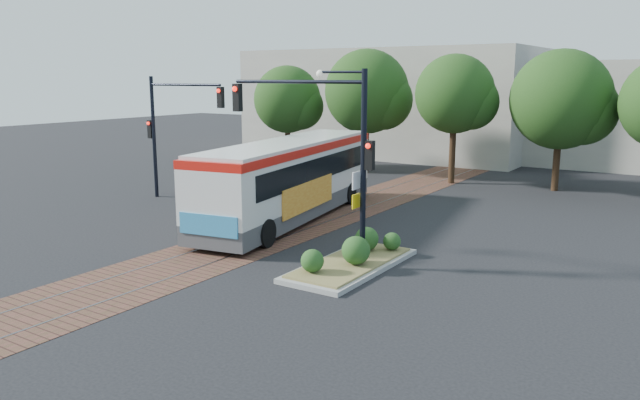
{
  "coord_description": "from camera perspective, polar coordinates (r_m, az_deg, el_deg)",
  "views": [
    {
      "loc": [
        14.37,
        -17.5,
        5.98
      ],
      "look_at": [
        2.33,
        1.0,
        1.6
      ],
      "focal_mm": 35.0,
      "sensor_mm": 36.0,
      "label": 1
    }
  ],
  "objects": [
    {
      "name": "parked_car",
      "position": [
        35.58,
        -4.12,
        2.66
      ],
      "size": [
        5.17,
        3.16,
        1.4
      ],
      "primitive_type": "imported",
      "rotation": [
        0.0,
        0.0,
        1.84
      ],
      "color": "black",
      "rests_on": "ground"
    },
    {
      "name": "tree_row",
      "position": [
        36.4,
        12.01,
        9.2
      ],
      "size": [
        26.4,
        5.6,
        7.67
      ],
      "color": "#382314",
      "rests_on": "ground"
    },
    {
      "name": "warehouses",
      "position": [
        48.63,
        15.36,
        8.27
      ],
      "size": [
        40.0,
        13.0,
        8.0
      ],
      "color": "#ADA899",
      "rests_on": "ground"
    },
    {
      "name": "officer",
      "position": [
        33.61,
        -12.54,
        2.2
      ],
      "size": [
        0.64,
        0.43,
        1.73
      ],
      "primitive_type": "imported",
      "rotation": [
        0.0,
        0.0,
        3.11
      ],
      "color": "black",
      "rests_on": "ground"
    },
    {
      "name": "trackbed",
      "position": [
        26.54,
        -0.68,
        -1.79
      ],
      "size": [
        3.6,
        40.0,
        0.02
      ],
      "color": "brown",
      "rests_on": "ground"
    },
    {
      "name": "traffic_island",
      "position": [
        19.96,
        3.03,
        -5.23
      ],
      "size": [
        2.2,
        5.2,
        1.13
      ],
      "color": "gray",
      "rests_on": "ground"
    },
    {
      "name": "ground",
      "position": [
        23.42,
        -6.14,
        -3.64
      ],
      "size": [
        120.0,
        120.0,
        0.0
      ],
      "primitive_type": "plane",
      "color": "black",
      "rests_on": "ground"
    },
    {
      "name": "city_bus",
      "position": [
        26.41,
        -2.71,
        2.23
      ],
      "size": [
        4.68,
        12.7,
        3.33
      ],
      "rotation": [
        0.0,
        0.0,
        0.17
      ],
      "color": "#444446",
      "rests_on": "ground"
    },
    {
      "name": "signal_pole_main",
      "position": [
        19.8,
        0.87,
        5.94
      ],
      "size": [
        5.49,
        0.46,
        6.0
      ],
      "color": "black",
      "rests_on": "ground"
    },
    {
      "name": "signal_pole_left",
      "position": [
        31.36,
        -13.62,
        7.04
      ],
      "size": [
        4.99,
        0.34,
        6.0
      ],
      "color": "black",
      "rests_on": "ground"
    }
  ]
}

